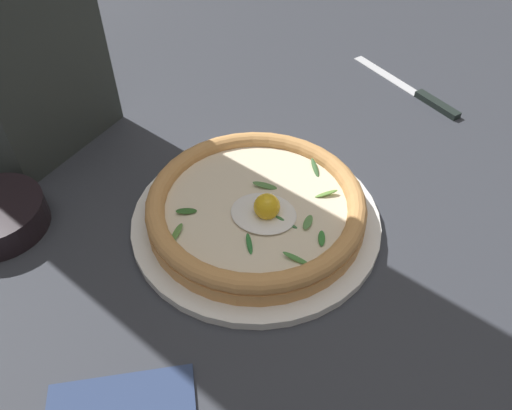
% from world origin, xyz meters
% --- Properties ---
extents(ground_plane, '(2.40, 2.40, 0.03)m').
position_xyz_m(ground_plane, '(0.00, 0.00, -0.01)').
color(ground_plane, '#33363D').
rests_on(ground_plane, ground).
extents(pizza_plate, '(0.32, 0.32, 0.01)m').
position_xyz_m(pizza_plate, '(0.01, -0.03, 0.01)').
color(pizza_plate, white).
rests_on(pizza_plate, ground).
extents(pizza, '(0.27, 0.27, 0.05)m').
position_xyz_m(pizza, '(0.01, -0.03, 0.03)').
color(pizza, tan).
rests_on(pizza, pizza_plate).
extents(table_knife, '(0.20, 0.16, 0.01)m').
position_xyz_m(table_knife, '(0.16, 0.34, 0.00)').
color(table_knife, silver).
rests_on(table_knife, ground).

